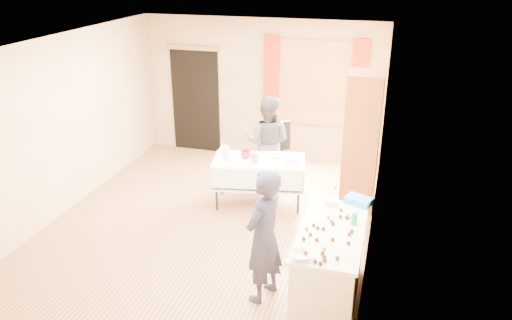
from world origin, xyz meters
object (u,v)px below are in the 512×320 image
(girl, at_px, (264,237))
(chair, at_px, (279,161))
(cabinet, at_px, (361,142))
(counter, at_px, (329,266))
(woman, at_px, (268,142))
(party_table, at_px, (259,177))

(girl, bearing_deg, chair, -151.11)
(cabinet, distance_m, chair, 1.78)
(chair, bearing_deg, cabinet, -46.93)
(counter, relative_size, woman, 0.93)
(counter, bearing_deg, chair, 112.40)
(party_table, relative_size, girl, 0.96)
(party_table, relative_size, chair, 1.58)
(party_table, bearing_deg, cabinet, 2.76)
(cabinet, relative_size, girl, 1.34)
(cabinet, xyz_separation_m, counter, (-0.10, -2.43, -0.59))
(cabinet, bearing_deg, chair, 151.69)
(cabinet, distance_m, party_table, 1.64)
(counter, bearing_deg, girl, -170.25)
(chair, distance_m, girl, 3.41)
(cabinet, relative_size, chair, 2.20)
(chair, bearing_deg, woman, -120.81)
(party_table, distance_m, chair, 1.13)
(chair, bearing_deg, party_table, -112.08)
(girl, bearing_deg, cabinet, -179.10)
(counter, xyz_separation_m, party_table, (-1.38, 2.08, -0.01))
(girl, distance_m, woman, 2.94)
(girl, xyz_separation_m, woman, (-0.70, 2.86, -0.01))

